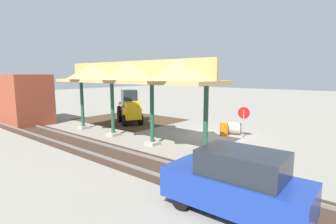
{
  "coord_description": "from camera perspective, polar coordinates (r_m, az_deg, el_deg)",
  "views": [
    {
      "loc": [
        -8.51,
        15.41,
        4.11
      ],
      "look_at": [
        2.65,
        2.04,
        1.6
      ],
      "focal_mm": 28.0,
      "sensor_mm": 36.0,
      "label": 1
    }
  ],
  "objects": [
    {
      "name": "ground_plane",
      "position": [
        18.08,
        10.69,
        -5.09
      ],
      "size": [
        120.0,
        120.0,
        0.0
      ],
      "primitive_type": "plane",
      "color": "gray"
    },
    {
      "name": "dirt_work_zone",
      "position": [
        24.23,
        -8.32,
        -1.64
      ],
      "size": [
        8.62,
        7.0,
        0.01
      ],
      "primitive_type": "cube",
      "color": "#42301E",
      "rests_on": "ground"
    },
    {
      "name": "platform_canopy",
      "position": [
        16.29,
        -8.24,
        8.29
      ],
      "size": [
        12.04,
        3.2,
        4.9
      ],
      "color": "#9E998E",
      "rests_on": "ground"
    },
    {
      "name": "rail_tracks",
      "position": [
        12.51,
        -5.97,
        -10.89
      ],
      "size": [
        60.0,
        2.58,
        0.15
      ],
      "color": "slate",
      "rests_on": "ground"
    },
    {
      "name": "stop_sign",
      "position": [
        17.52,
        16.15,
        -0.85
      ],
      "size": [
        0.75,
        0.17,
        2.04
      ],
      "color": "gray",
      "rests_on": "ground"
    },
    {
      "name": "backhoe",
      "position": [
        22.48,
        -8.38,
        0.84
      ],
      "size": [
        5.06,
        3.69,
        2.82
      ],
      "color": "#EAB214",
      "rests_on": "ground"
    },
    {
      "name": "dirt_mound",
      "position": [
        25.95,
        -8.38,
        -1.0
      ],
      "size": [
        4.27,
        4.27,
        2.12
      ],
      "primitive_type": "cone",
      "color": "#42301E",
      "rests_on": "ground"
    },
    {
      "name": "concrete_pipe",
      "position": [
        18.72,
        13.91,
        -3.45
      ],
      "size": [
        1.28,
        1.1,
        0.81
      ],
      "color": "#9E9384",
      "rests_on": "ground"
    },
    {
      "name": "brick_utility_building",
      "position": [
        24.91,
        -28.68,
        2.45
      ],
      "size": [
        4.3,
        3.03,
        4.1
      ],
      "primitive_type": "cube",
      "color": "brown",
      "rests_on": "ground"
    },
    {
      "name": "distant_parked_car",
      "position": [
        8.11,
        14.66,
        -14.75
      ],
      "size": [
        4.25,
        1.87,
        1.98
      ],
      "color": "navy",
      "rests_on": "ground"
    },
    {
      "name": "traffic_barrel",
      "position": [
        18.14,
        12.09,
        -3.63
      ],
      "size": [
        0.56,
        0.56,
        0.9
      ],
      "primitive_type": "cylinder",
      "color": "orange",
      "rests_on": "ground"
    }
  ]
}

